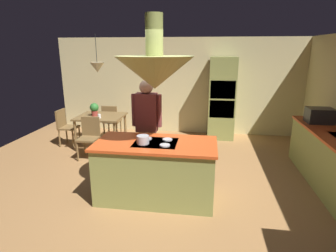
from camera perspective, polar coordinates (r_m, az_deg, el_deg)
The scene contains 16 objects.
ground at distance 4.65m, azimuth -1.98°, elevation -13.25°, with size 8.16×8.16×0.00m, color #9E7042.
wall_back at distance 7.55m, azimuth 2.62°, elevation 8.25°, with size 6.80×0.10×2.55m, color beige.
kitchen_island at distance 4.27m, azimuth -2.52°, elevation -9.15°, with size 1.81×0.91×0.93m.
counter_run_right at distance 5.36m, azimuth 30.95°, elevation -6.11°, with size 0.73×2.60×0.91m.
oven_tower at distance 7.16m, azimuth 11.10°, elevation 5.63°, with size 0.66×0.62×2.07m.
dining_table at distance 6.58m, azimuth -13.76°, elevation 1.23°, with size 1.04×0.90×0.76m.
person_at_island at distance 4.80m, azimuth -4.41°, elevation 0.70°, with size 0.53×0.23×1.75m.
range_hood at distance 3.88m, azimuth -2.79°, elevation 11.41°, with size 1.10×1.10×1.00m.
pendant_light_over_table at distance 6.40m, azimuth -14.46°, elevation 11.73°, with size 0.32×0.32×0.82m.
chair_facing_island at distance 6.03m, azimuth -16.01°, elevation -1.77°, with size 0.40×0.40×0.87m.
chair_by_back_wall at distance 7.23m, azimuth -11.72°, elevation 1.37°, with size 0.40×0.40×0.87m.
chair_at_corner at distance 7.00m, azimuth -20.50°, elevation 0.23°, with size 0.40×0.40×0.87m.
potted_plant_on_table at distance 6.53m, azimuth -15.04°, elevation 3.48°, with size 0.20×0.20×0.30m.
cup_on_table at distance 6.32m, azimuth -14.08°, elevation 2.00°, with size 0.07×0.07×0.09m, color white.
microwave_on_counter at distance 5.89m, azimuth 28.98°, elevation 1.93°, with size 0.46×0.36×0.28m, color #232326.
cooking_pot_on_cooktop at distance 3.98m, azimuth -5.23°, elevation -2.83°, with size 0.18×0.18×0.12m, color #B2B2B7.
Camera 1 is at (0.74, -4.00, 2.25)m, focal length 29.37 mm.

